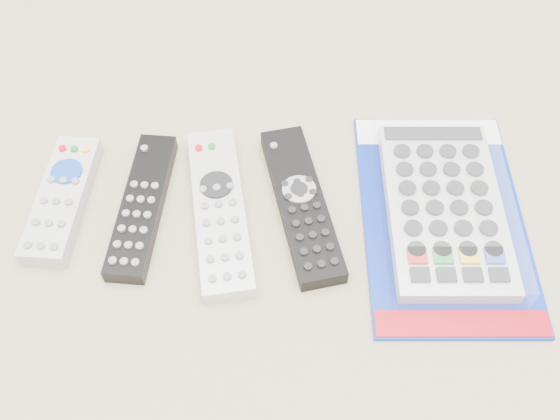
{
  "coord_description": "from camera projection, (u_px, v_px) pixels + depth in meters",
  "views": [
    {
      "loc": [
        -0.02,
        -0.4,
        0.6
      ],
      "look_at": [
        0.01,
        0.01,
        0.01
      ],
      "focal_mm": 40.0,
      "sensor_mm": 36.0,
      "label": 1
    }
  ],
  "objects": [
    {
      "name": "remote_small_grey",
      "position": [
        62.0,
        199.0,
        0.72
      ],
      "size": [
        0.07,
        0.18,
        0.03
      ],
      "rotation": [
        0.0,
        0.0,
        -0.14
      ],
      "color": "#ABAAAD",
      "rests_on": "ground"
    },
    {
      "name": "remote_slim_black",
      "position": [
        142.0,
        206.0,
        0.72
      ],
      "size": [
        0.07,
        0.2,
        0.02
      ],
      "rotation": [
        0.0,
        0.0,
        -0.15
      ],
      "color": "black",
      "rests_on": "ground"
    },
    {
      "name": "remote_silver_dvd",
      "position": [
        220.0,
        211.0,
        0.71
      ],
      "size": [
        0.08,
        0.23,
        0.03
      ],
      "rotation": [
        0.0,
        0.0,
        0.09
      ],
      "color": "silver",
      "rests_on": "ground"
    },
    {
      "name": "remote_large_black",
      "position": [
        301.0,
        203.0,
        0.72
      ],
      "size": [
        0.08,
        0.22,
        0.02
      ],
      "rotation": [
        0.0,
        0.0,
        0.15
      ],
      "color": "black",
      "rests_on": "ground"
    },
    {
      "name": "jumbo_remote_packaged",
      "position": [
        445.0,
        206.0,
        0.71
      ],
      "size": [
        0.2,
        0.31,
        0.04
      ],
      "rotation": [
        0.0,
        0.0,
        -0.06
      ],
      "color": "#0D2697",
      "rests_on": "ground"
    }
  ]
}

